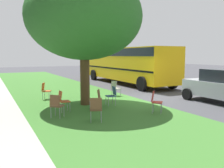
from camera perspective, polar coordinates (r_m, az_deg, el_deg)
ground at (r=13.11m, az=7.53°, el=-3.50°), size 80.00×80.00×0.00m
grass_verge at (r=11.62m, az=-5.61°, el=-4.79°), size 48.00×6.00×0.01m
street_tree at (r=11.53m, az=-6.55°, el=15.28°), size 5.29×5.29×6.01m
chair_0 at (r=13.83m, az=0.75°, el=-0.73°), size 0.52×0.53×0.88m
chair_1 at (r=11.32m, az=0.01°, el=-2.41°), size 0.47×0.47×0.88m
chair_2 at (r=8.47m, az=-3.77°, el=-5.56°), size 0.54×0.54×0.88m
chair_3 at (r=10.39m, az=-3.67°, el=-3.26°), size 0.57×0.58×0.88m
chair_4 at (r=9.28m, az=-12.89°, el=-4.64°), size 0.59×0.59×0.88m
chair_5 at (r=13.30m, az=-15.36°, el=-1.28°), size 0.56×0.57×0.88m
chair_6 at (r=9.97m, az=10.13°, el=-3.78°), size 0.59×0.59×0.88m
chair_7 at (r=10.18m, az=-11.45°, el=-3.59°), size 0.43×0.43×0.88m
parked_car at (r=12.94m, az=24.48°, el=-0.45°), size 3.70×1.92×1.65m
school_bus at (r=19.81m, az=3.59°, el=5.13°), size 10.40×2.80×2.88m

